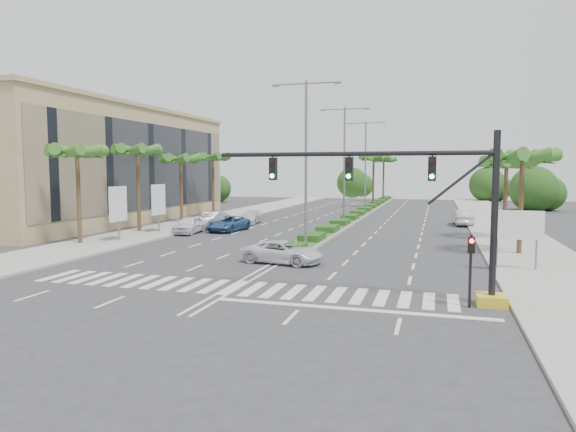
# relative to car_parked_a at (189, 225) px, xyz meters

# --- Properties ---
(ground) EXTENTS (160.00, 160.00, 0.00)m
(ground) POSITION_rel_car_parked_a_xyz_m (11.80, -18.58, -0.77)
(ground) COLOR #333335
(ground) RESTS_ON ground
(footpath_right) EXTENTS (6.00, 120.00, 0.15)m
(footpath_right) POSITION_rel_car_parked_a_xyz_m (27.00, 1.42, -0.69)
(footpath_right) COLOR gray
(footpath_right) RESTS_ON ground
(footpath_left) EXTENTS (6.00, 120.00, 0.15)m
(footpath_left) POSITION_rel_car_parked_a_xyz_m (-3.40, 1.42, -0.69)
(footpath_left) COLOR gray
(footpath_left) RESTS_ON ground
(median) EXTENTS (2.20, 75.00, 0.20)m
(median) POSITION_rel_car_parked_a_xyz_m (11.80, 26.42, -0.67)
(median) COLOR gray
(median) RESTS_ON ground
(median_grass) EXTENTS (1.80, 75.00, 0.04)m
(median_grass) POSITION_rel_car_parked_a_xyz_m (11.80, 26.42, -0.55)
(median_grass) COLOR #30541C
(median_grass) RESTS_ON median
(building) EXTENTS (12.00, 36.00, 12.00)m
(building) POSITION_rel_car_parked_a_xyz_m (-14.20, 7.42, 5.23)
(building) COLOR tan
(building) RESTS_ON ground
(signal_gantry) EXTENTS (12.60, 1.20, 7.20)m
(signal_gantry) POSITION_rel_car_parked_a_xyz_m (21.07, -18.58, 2.69)
(signal_gantry) COLOR gold
(signal_gantry) RESTS_ON ground
(pedestrian_signal) EXTENTS (0.28, 0.36, 3.00)m
(pedestrian_signal) POSITION_rel_car_parked_a_xyz_m (22.40, -19.25, 1.28)
(pedestrian_signal) COLOR black
(pedestrian_signal) RESTS_ON ground
(direction_sign) EXTENTS (2.70, 0.11, 3.40)m
(direction_sign) POSITION_rel_car_parked_a_xyz_m (25.30, -10.58, 1.69)
(direction_sign) COLOR slate
(direction_sign) RESTS_ON ground
(billboard_near) EXTENTS (0.18, 2.10, 4.35)m
(billboard_near) POSITION_rel_car_parked_a_xyz_m (-2.70, -6.58, 2.20)
(billboard_near) COLOR slate
(billboard_near) RESTS_ON ground
(billboard_far) EXTENTS (0.18, 2.10, 4.35)m
(billboard_far) POSITION_rel_car_parked_a_xyz_m (-2.70, -0.58, 2.20)
(billboard_far) COLOR slate
(billboard_far) RESTS_ON ground
(palm_left_near) EXTENTS (4.57, 4.68, 7.55)m
(palm_left_near) POSITION_rel_car_parked_a_xyz_m (-4.70, -8.58, 5.92)
(palm_left_near) COLOR brown
(palm_left_near) RESTS_ON ground
(palm_left_mid) EXTENTS (4.57, 4.68, 7.95)m
(palm_left_mid) POSITION_rel_car_parked_a_xyz_m (-4.70, -0.58, 6.31)
(palm_left_mid) COLOR brown
(palm_left_mid) RESTS_ON ground
(palm_left_far) EXTENTS (4.57, 4.68, 7.35)m
(palm_left_far) POSITION_rel_car_parked_a_xyz_m (-4.70, 7.42, 5.73)
(palm_left_far) COLOR brown
(palm_left_far) RESTS_ON ground
(palm_left_end) EXTENTS (4.57, 4.68, 7.75)m
(palm_left_end) POSITION_rel_car_parked_a_xyz_m (-4.70, 15.42, 6.12)
(palm_left_end) COLOR brown
(palm_left_end) RESTS_ON ground
(palm_right_near) EXTENTS (4.57, 4.68, 7.05)m
(palm_right_near) POSITION_rel_car_parked_a_xyz_m (26.30, -4.58, 5.44)
(palm_right_near) COLOR brown
(palm_right_near) RESTS_ON ground
(palm_right_far) EXTENTS (4.57, 4.68, 6.75)m
(palm_right_far) POSITION_rel_car_parked_a_xyz_m (26.30, 3.42, 5.15)
(palm_right_far) COLOR brown
(palm_right_far) RESTS_ON ground
(palm_median_a) EXTENTS (4.57, 4.68, 8.05)m
(palm_median_a) POSITION_rel_car_parked_a_xyz_m (11.80, 36.42, 6.41)
(palm_median_a) COLOR brown
(palm_median_a) RESTS_ON ground
(palm_median_b) EXTENTS (4.57, 4.68, 8.05)m
(palm_median_b) POSITION_rel_car_parked_a_xyz_m (11.80, 51.42, 6.41)
(palm_median_b) COLOR brown
(palm_median_b) RESTS_ON ground
(streetlight_near) EXTENTS (5.10, 0.25, 12.00)m
(streetlight_near) POSITION_rel_car_parked_a_xyz_m (11.80, -4.58, 6.04)
(streetlight_near) COLOR slate
(streetlight_near) RESTS_ON ground
(streetlight_mid) EXTENTS (5.10, 0.25, 12.00)m
(streetlight_mid) POSITION_rel_car_parked_a_xyz_m (11.80, 11.42, 6.04)
(streetlight_mid) COLOR slate
(streetlight_mid) RESTS_ON ground
(streetlight_far) EXTENTS (5.10, 0.25, 12.00)m
(streetlight_far) POSITION_rel_car_parked_a_xyz_m (11.80, 27.42, 6.04)
(streetlight_far) COLOR slate
(streetlight_far) RESTS_ON ground
(car_parked_a) EXTENTS (2.08, 4.60, 1.53)m
(car_parked_a) POSITION_rel_car_parked_a_xyz_m (0.00, 0.00, 0.00)
(car_parked_a) COLOR white
(car_parked_a) RESTS_ON ground
(car_parked_b) EXTENTS (2.00, 4.85, 1.56)m
(car_parked_b) POSITION_rel_car_parked_a_xyz_m (0.00, 4.64, 0.01)
(car_parked_b) COLOR #B6B7BB
(car_parked_b) RESTS_ON ground
(car_parked_c) EXTENTS (2.84, 5.27, 1.40)m
(car_parked_c) POSITION_rel_car_parked_a_xyz_m (2.65, 2.58, -0.06)
(car_parked_c) COLOR #284D7C
(car_parked_c) RESTS_ON ground
(car_parked_d) EXTENTS (2.20, 4.61, 1.30)m
(car_parked_d) POSITION_rel_car_parked_a_xyz_m (2.21, 9.46, -0.12)
(car_parked_d) COLOR silver
(car_parked_d) RESTS_ON ground
(car_crossing) EXTENTS (5.16, 3.02, 1.35)m
(car_crossing) POSITION_rel_car_parked_a_xyz_m (12.21, -11.67, -0.09)
(car_crossing) COLOR silver
(car_crossing) RESTS_ON ground
(car_right) EXTENTS (2.08, 4.91, 1.57)m
(car_right) POSITION_rel_car_parked_a_xyz_m (23.60, 13.90, 0.02)
(car_right) COLOR silver
(car_right) RESTS_ON ground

